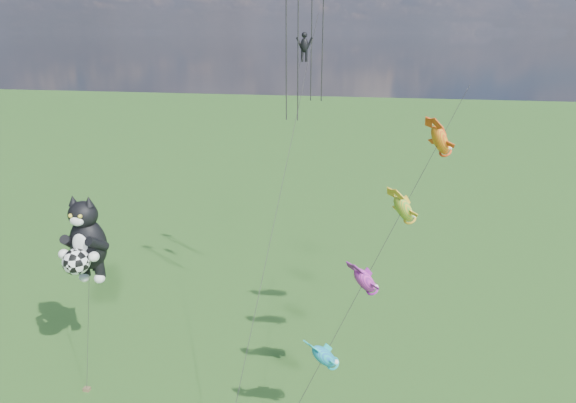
# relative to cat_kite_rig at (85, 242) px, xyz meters

# --- Properties ---
(ground) EXTENTS (300.00, 300.00, 0.00)m
(ground) POSITION_rel_cat_kite_rig_xyz_m (1.18, -1.84, -9.00)
(ground) COLOR #154010
(cat_kite_rig) EXTENTS (2.64, 4.23, 11.93)m
(cat_kite_rig) POSITION_rel_cat_kite_rig_xyz_m (0.00, 0.00, 0.00)
(cat_kite_rig) COLOR brown
(cat_kite_rig) RESTS_ON ground
(fish_windsock_rig) EXTENTS (10.20, 12.43, 18.39)m
(fish_windsock_rig) POSITION_rel_cat_kite_rig_xyz_m (18.08, -0.20, 1.31)
(fish_windsock_rig) COLOR brown
(fish_windsock_rig) RESTS_ON ground
(parafoil_rig) EXTENTS (3.28, 17.42, 24.30)m
(parafoil_rig) POSITION_rel_cat_kite_rig_xyz_m (12.49, 6.84, 11.34)
(parafoil_rig) COLOR brown
(parafoil_rig) RESTS_ON ground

